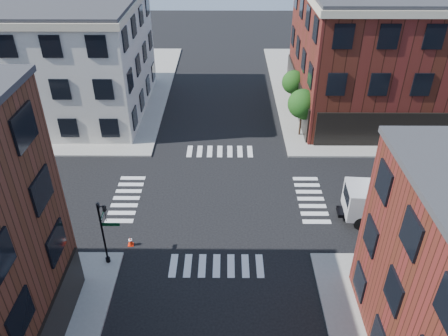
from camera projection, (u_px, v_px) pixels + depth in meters
ground at (218, 198)px, 33.12m from camera, size 120.00×120.00×0.00m
sidewalk_ne at (402, 90)px, 50.61m from camera, size 30.00×30.00×0.15m
sidewalk_nw at (42, 89)px, 50.83m from camera, size 30.00×30.00×0.15m
building_ne at (427, 54)px, 43.20m from camera, size 25.00×16.00×12.00m
building_nw at (31, 58)px, 43.68m from camera, size 22.00×16.00×11.00m
tree_near at (303, 105)px, 39.74m from camera, size 2.69×2.69×4.49m
tree_far at (294, 83)px, 44.94m from camera, size 2.43×2.43×4.07m
signal_pole at (104, 227)px, 25.99m from camera, size 1.29×1.24×4.60m
box_truck at (411, 198)px, 29.83m from camera, size 8.68×3.15×3.86m
traffic_cone at (130, 241)px, 28.65m from camera, size 0.40×0.40×0.67m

